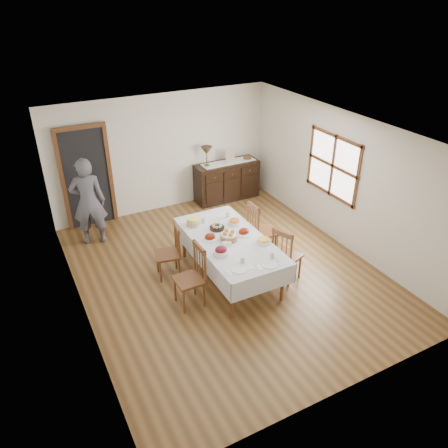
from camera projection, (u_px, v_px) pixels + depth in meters
name	position (u px, v px, depth m)	size (l,w,h in m)	color
ground	(227.00, 272.00, 7.91)	(6.00, 6.00, 0.00)	brown
room_shell	(208.00, 182.00, 7.38)	(5.02, 6.02, 2.65)	silver
dining_table	(230.00, 244.00, 7.45)	(1.17, 2.29, 0.78)	silver
chair_left_near	(192.00, 276.00, 6.90)	(0.45, 0.45, 1.06)	brown
chair_left_far	(170.00, 251.00, 7.59)	(0.48, 0.48, 0.99)	brown
chair_right_near	(285.00, 254.00, 7.47)	(0.56, 0.56, 1.03)	brown
chair_right_far	(260.00, 229.00, 8.13)	(0.49, 0.49, 1.12)	brown
sideboard	(227.00, 181.00, 10.37)	(1.53, 0.55, 0.92)	black
person	(88.00, 199.00, 8.37)	(0.60, 0.38, 1.91)	#4F4F5B
bread_basket	(229.00, 236.00, 7.35)	(0.30, 0.30, 0.18)	olive
egg_basket	(217.00, 227.00, 7.69)	(0.26, 0.26, 0.10)	black
ham_platter_a	(210.00, 237.00, 7.41)	(0.30, 0.30, 0.11)	white
ham_platter_b	(244.00, 232.00, 7.56)	(0.33, 0.33, 0.11)	white
beet_bowl	(221.00, 251.00, 6.95)	(0.25, 0.25, 0.15)	white
carrot_bowl	(234.00, 222.00, 7.83)	(0.21, 0.21, 0.09)	white
pineapple_bowl	(193.00, 222.00, 7.79)	(0.23, 0.23, 0.14)	tan
casserole_dish	(263.00, 241.00, 7.29)	(0.25, 0.25, 0.07)	white
butter_dish	(227.00, 244.00, 7.20)	(0.14, 0.09, 0.07)	white
setting_left	(240.00, 266.00, 6.66)	(0.42, 0.31, 0.10)	white
setting_right	(270.00, 261.00, 6.78)	(0.42, 0.31, 0.10)	white
glass_far_a	(203.00, 220.00, 7.88)	(0.07, 0.07, 0.10)	silver
glass_far_b	(228.00, 215.00, 8.07)	(0.07, 0.07, 0.10)	silver
runner	(229.00, 162.00, 10.17)	(1.30, 0.35, 0.01)	white
table_lamp	(207.00, 151.00, 9.80)	(0.26, 0.26, 0.46)	brown
picture_frame	(230.00, 157.00, 10.10)	(0.22, 0.08, 0.28)	tan
deco_bowl	(247.00, 158.00, 10.36)	(0.20, 0.20, 0.06)	brown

